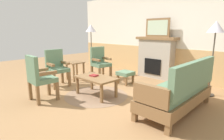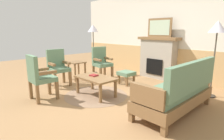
{
  "view_description": "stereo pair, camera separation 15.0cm",
  "coord_description": "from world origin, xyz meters",
  "px_view_note": "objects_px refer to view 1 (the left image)",
  "views": [
    {
      "loc": [
        2.97,
        -2.73,
        1.47
      ],
      "look_at": [
        0.0,
        0.35,
        0.55
      ],
      "focal_mm": 29.31,
      "sensor_mm": 36.0,
      "label": 1
    },
    {
      "loc": [
        3.07,
        -2.62,
        1.47
      ],
      "look_at": [
        0.0,
        0.35,
        0.55
      ],
      "focal_mm": 29.31,
      "sensor_mm": 36.0,
      "label": 2
    }
  ],
  "objects_px": {
    "floor_lamp_by_chairs": "(91,31)",
    "floor_lamp_by_couch": "(216,32)",
    "side_table": "(75,66)",
    "coffee_table": "(96,79)",
    "armchair_by_window_left": "(57,66)",
    "footstool": "(125,74)",
    "book_on_table": "(94,75)",
    "armchair_near_fireplace": "(100,61)",
    "fireplace": "(156,57)",
    "framed_picture": "(157,28)",
    "couch": "(179,91)",
    "armchair_front_left": "(39,76)"
  },
  "relations": [
    {
      "from": "footstool",
      "to": "armchair_near_fireplace",
      "type": "xyz_separation_m",
      "value": [
        -0.97,
        -0.08,
        0.25
      ]
    },
    {
      "from": "side_table",
      "to": "floor_lamp_by_couch",
      "type": "relative_size",
      "value": 0.33
    },
    {
      "from": "armchair_near_fireplace",
      "to": "floor_lamp_by_couch",
      "type": "height_order",
      "value": "floor_lamp_by_couch"
    },
    {
      "from": "book_on_table",
      "to": "armchair_by_window_left",
      "type": "relative_size",
      "value": 0.17
    },
    {
      "from": "coffee_table",
      "to": "armchair_near_fireplace",
      "type": "relative_size",
      "value": 0.98
    },
    {
      "from": "book_on_table",
      "to": "side_table",
      "type": "distance_m",
      "value": 1.48
    },
    {
      "from": "framed_picture",
      "to": "footstool",
      "type": "relative_size",
      "value": 2.0
    },
    {
      "from": "framed_picture",
      "to": "side_table",
      "type": "height_order",
      "value": "framed_picture"
    },
    {
      "from": "footstool",
      "to": "side_table",
      "type": "height_order",
      "value": "side_table"
    },
    {
      "from": "framed_picture",
      "to": "floor_lamp_by_couch",
      "type": "xyz_separation_m",
      "value": [
        1.78,
        -0.61,
        -0.11
      ]
    },
    {
      "from": "side_table",
      "to": "floor_lamp_by_chairs",
      "type": "relative_size",
      "value": 0.33
    },
    {
      "from": "couch",
      "to": "armchair_near_fireplace",
      "type": "bearing_deg",
      "value": 167.2
    },
    {
      "from": "coffee_table",
      "to": "fireplace",
      "type": "bearing_deg",
      "value": 87.87
    },
    {
      "from": "book_on_table",
      "to": "armchair_near_fireplace",
      "type": "xyz_separation_m",
      "value": [
        -0.99,
        1.09,
        0.08
      ]
    },
    {
      "from": "footstool",
      "to": "floor_lamp_by_couch",
      "type": "xyz_separation_m",
      "value": [
        1.99,
        0.63,
        1.17
      ]
    },
    {
      "from": "floor_lamp_by_chairs",
      "to": "floor_lamp_by_couch",
      "type": "bearing_deg",
      "value": 6.9
    },
    {
      "from": "side_table",
      "to": "armchair_front_left",
      "type": "bearing_deg",
      "value": -59.69
    },
    {
      "from": "fireplace",
      "to": "couch",
      "type": "height_order",
      "value": "fireplace"
    },
    {
      "from": "framed_picture",
      "to": "coffee_table",
      "type": "xyz_separation_m",
      "value": [
        -0.09,
        -2.43,
        -1.17
      ]
    },
    {
      "from": "floor_lamp_by_couch",
      "to": "floor_lamp_by_chairs",
      "type": "relative_size",
      "value": 1.0
    },
    {
      "from": "coffee_table",
      "to": "couch",
      "type": "bearing_deg",
      "value": 15.32
    },
    {
      "from": "coffee_table",
      "to": "armchair_by_window_left",
      "type": "distance_m",
      "value": 1.38
    },
    {
      "from": "fireplace",
      "to": "armchair_by_window_left",
      "type": "bearing_deg",
      "value": -118.68
    },
    {
      "from": "side_table",
      "to": "floor_lamp_by_chairs",
      "type": "distance_m",
      "value": 1.39
    },
    {
      "from": "fireplace",
      "to": "armchair_front_left",
      "type": "relative_size",
      "value": 1.33
    },
    {
      "from": "fireplace",
      "to": "floor_lamp_by_couch",
      "type": "distance_m",
      "value": 2.04
    },
    {
      "from": "armchair_near_fireplace",
      "to": "side_table",
      "type": "xyz_separation_m",
      "value": [
        -0.41,
        -0.63,
        -0.1
      ]
    },
    {
      "from": "fireplace",
      "to": "floor_lamp_by_chairs",
      "type": "xyz_separation_m",
      "value": [
        -1.9,
        -1.05,
        0.8
      ]
    },
    {
      "from": "framed_picture",
      "to": "coffee_table",
      "type": "bearing_deg",
      "value": -92.13
    },
    {
      "from": "footstool",
      "to": "armchair_by_window_left",
      "type": "height_order",
      "value": "armchair_by_window_left"
    },
    {
      "from": "couch",
      "to": "side_table",
      "type": "bearing_deg",
      "value": 179.86
    },
    {
      "from": "floor_lamp_by_couch",
      "to": "coffee_table",
      "type": "bearing_deg",
      "value": -135.72
    },
    {
      "from": "armchair_by_window_left",
      "to": "floor_lamp_by_chairs",
      "type": "relative_size",
      "value": 0.58
    },
    {
      "from": "couch",
      "to": "footstool",
      "type": "relative_size",
      "value": 4.5
    },
    {
      "from": "coffee_table",
      "to": "armchair_by_window_left",
      "type": "relative_size",
      "value": 0.98
    },
    {
      "from": "framed_picture",
      "to": "fireplace",
      "type": "bearing_deg",
      "value": -90.0
    },
    {
      "from": "fireplace",
      "to": "floor_lamp_by_couch",
      "type": "bearing_deg",
      "value": -18.84
    },
    {
      "from": "coffee_table",
      "to": "armchair_front_left",
      "type": "relative_size",
      "value": 0.98
    },
    {
      "from": "couch",
      "to": "floor_lamp_by_couch",
      "type": "distance_m",
      "value": 1.72
    },
    {
      "from": "armchair_by_window_left",
      "to": "side_table",
      "type": "height_order",
      "value": "armchair_by_window_left"
    },
    {
      "from": "footstool",
      "to": "floor_lamp_by_chairs",
      "type": "distance_m",
      "value": 2.06
    },
    {
      "from": "armchair_by_window_left",
      "to": "floor_lamp_by_chairs",
      "type": "xyz_separation_m",
      "value": [
        -0.45,
        1.59,
        0.91
      ]
    },
    {
      "from": "fireplace",
      "to": "side_table",
      "type": "bearing_deg",
      "value": -129.37
    },
    {
      "from": "framed_picture",
      "to": "floor_lamp_by_chairs",
      "type": "distance_m",
      "value": 2.17
    },
    {
      "from": "book_on_table",
      "to": "floor_lamp_by_couch",
      "type": "bearing_deg",
      "value": 42.33
    },
    {
      "from": "framed_picture",
      "to": "book_on_table",
      "type": "bearing_deg",
      "value": -94.55
    },
    {
      "from": "couch",
      "to": "armchair_front_left",
      "type": "relative_size",
      "value": 1.84
    },
    {
      "from": "couch",
      "to": "armchair_near_fireplace",
      "type": "relative_size",
      "value": 1.84
    },
    {
      "from": "fireplace",
      "to": "book_on_table",
      "type": "bearing_deg",
      "value": -94.55
    },
    {
      "from": "couch",
      "to": "armchair_by_window_left",
      "type": "xyz_separation_m",
      "value": [
        -3.09,
        -0.69,
        0.14
      ]
    }
  ]
}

